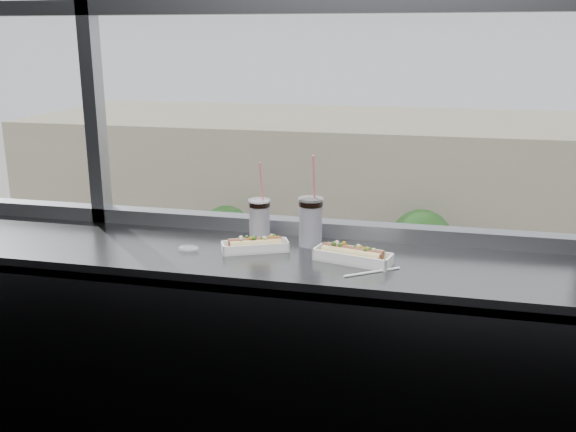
% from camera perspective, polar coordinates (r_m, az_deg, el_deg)
% --- Properties ---
extents(wall_back_lower, '(6.00, 0.00, 6.00)m').
position_cam_1_polar(wall_back_lower, '(2.85, 3.09, -12.29)').
color(wall_back_lower, black).
rests_on(wall_back_lower, ground).
extents(counter, '(6.00, 0.55, 0.06)m').
position_cam_1_polar(counter, '(2.39, 2.10, -4.28)').
color(counter, gray).
rests_on(counter, ground).
extents(counter_fascia, '(6.00, 0.04, 1.04)m').
position_cam_1_polar(counter_fascia, '(2.41, 0.74, -18.07)').
color(counter_fascia, gray).
rests_on(counter_fascia, ground).
extents(hotdog_tray_left, '(0.26, 0.18, 0.06)m').
position_cam_1_polar(hotdog_tray_left, '(2.44, -2.94, -2.56)').
color(hotdog_tray_left, white).
rests_on(hotdog_tray_left, counter).
extents(hotdog_tray_right, '(0.30, 0.16, 0.07)m').
position_cam_1_polar(hotdog_tray_right, '(2.33, 5.78, -3.44)').
color(hotdog_tray_right, white).
rests_on(hotdog_tray_right, counter).
extents(soda_cup_left, '(0.09, 0.09, 0.32)m').
position_cam_1_polar(soda_cup_left, '(2.54, -2.55, -0.19)').
color(soda_cup_left, white).
rests_on(soda_cup_left, counter).
extents(soda_cup_right, '(0.10, 0.10, 0.36)m').
position_cam_1_polar(soda_cup_right, '(2.48, 2.02, -0.29)').
color(soda_cup_right, white).
rests_on(soda_cup_right, counter).
extents(loose_straw, '(0.18, 0.13, 0.01)m').
position_cam_1_polar(loose_straw, '(2.24, 7.49, -4.96)').
color(loose_straw, white).
rests_on(loose_straw, counter).
extents(wrapper, '(0.09, 0.06, 0.02)m').
position_cam_1_polar(wrapper, '(2.47, -8.83, -2.83)').
color(wrapper, silver).
rests_on(wrapper, counter).
extents(plaza_ground, '(120.00, 120.00, 0.00)m').
position_cam_1_polar(plaza_ground, '(47.76, 12.13, -0.39)').
color(plaza_ground, '#ADA59D').
rests_on(plaza_ground, ground).
extents(street_asphalt, '(80.00, 10.00, 0.06)m').
position_cam_1_polar(street_asphalt, '(25.90, 10.79, -14.44)').
color(street_asphalt, black).
rests_on(street_asphalt, plaza_ground).
extents(far_sidewalk, '(80.00, 6.00, 0.04)m').
position_cam_1_polar(far_sidewalk, '(33.09, 11.45, -7.59)').
color(far_sidewalk, '#ADA59D').
rests_on(far_sidewalk, plaza_ground).
extents(far_building, '(50.00, 14.00, 8.00)m').
position_cam_1_polar(far_building, '(41.45, 12.25, 2.88)').
color(far_building, tan).
rests_on(far_building, plaza_ground).
extents(car_far_b, '(2.99, 6.36, 2.07)m').
position_cam_1_polar(car_far_b, '(28.99, 11.96, -8.74)').
color(car_far_b, maroon).
rests_on(car_far_b, street_asphalt).
extents(car_near_a, '(2.63, 6.06, 2.00)m').
position_cam_1_polar(car_near_a, '(25.65, -20.45, -12.90)').
color(car_near_a, '#BDBDBD').
rests_on(car_near_a, street_asphalt).
extents(car_near_c, '(3.49, 6.88, 2.20)m').
position_cam_1_polar(car_near_c, '(21.90, 10.27, -17.04)').
color(car_near_c, maroon).
rests_on(car_near_c, street_asphalt).
extents(car_far_a, '(2.47, 5.57, 1.84)m').
position_cam_1_polar(car_far_a, '(30.89, -7.94, -7.22)').
color(car_far_a, '#2E2E2E').
rests_on(car_far_a, street_asphalt).
extents(car_near_b, '(3.00, 5.90, 1.89)m').
position_cam_1_polar(car_near_b, '(23.87, -12.19, -14.62)').
color(car_near_b, black).
rests_on(car_near_b, street_asphalt).
extents(pedestrian_b, '(0.73, 0.98, 2.20)m').
position_cam_1_polar(pedestrian_b, '(32.27, 7.98, -5.89)').
color(pedestrian_b, '#66605B').
rests_on(pedestrian_b, far_sidewalk).
extents(tree_left, '(2.84, 2.84, 4.44)m').
position_cam_1_polar(tree_left, '(33.70, -5.50, -1.49)').
color(tree_left, '#47382B').
rests_on(tree_left, far_sidewalk).
extents(tree_center, '(3.10, 3.10, 4.85)m').
position_cam_1_polar(tree_center, '(31.96, 11.74, -2.20)').
color(tree_center, '#47382B').
rests_on(tree_center, far_sidewalk).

